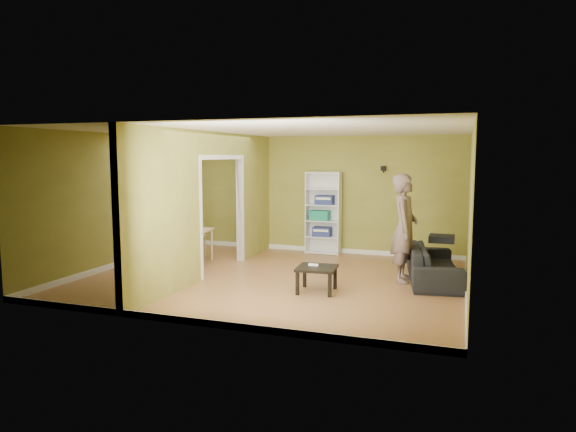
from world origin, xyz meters
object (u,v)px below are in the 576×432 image
object	(u,v)px
person	(405,219)
chair_far	(195,234)
sofa	(434,259)
bookshelf	(324,213)
chair_left	(153,237)
chair_near	(170,242)
coffee_table	(317,271)
dining_table	(183,233)

from	to	relation	value
person	chair_far	size ratio (longest dim) A/B	2.24
sofa	bookshelf	size ratio (longest dim) A/B	1.14
bookshelf	chair_left	world-z (taller)	bookshelf
sofa	chair_near	distance (m)	4.97
coffee_table	sofa	bearing A→B (deg)	38.33
coffee_table	dining_table	xyz separation A→B (m)	(-3.25, 1.41, 0.25)
person	chair_left	world-z (taller)	person
person	coffee_table	size ratio (longest dim) A/B	3.57
chair_left	chair_near	size ratio (longest dim) A/B	0.96
sofa	bookshelf	world-z (taller)	bookshelf
dining_table	chair_near	distance (m)	0.54
sofa	chair_far	xyz separation A→B (m)	(-4.99, 0.59, 0.10)
dining_table	chair_far	world-z (taller)	chair_far
bookshelf	coffee_table	bearing A→B (deg)	-76.94
person	chair_near	xyz separation A→B (m)	(-4.45, -0.29, -0.61)
sofa	chair_far	world-z (taller)	chair_far
sofa	coffee_table	size ratio (longest dim) A/B	3.37
coffee_table	dining_table	distance (m)	3.55
chair_near	chair_left	bearing A→B (deg)	151.88
coffee_table	chair_left	xyz separation A→B (m)	(-3.98, 1.44, 0.12)
person	coffee_table	bearing A→B (deg)	132.53
sofa	dining_table	size ratio (longest dim) A/B	1.91
bookshelf	sofa	bearing A→B (deg)	-37.42
coffee_table	dining_table	world-z (taller)	dining_table
sofa	dining_table	world-z (taller)	sofa
bookshelf	chair_near	distance (m)	3.45
coffee_table	chair_near	world-z (taller)	chair_near
sofa	coffee_table	bearing A→B (deg)	119.77
chair_near	chair_far	bearing A→B (deg)	100.54
dining_table	chair_left	xyz separation A→B (m)	(-0.74, 0.03, -0.13)
person	chair_far	xyz separation A→B (m)	(-4.50, 0.78, -0.60)
coffee_table	chair_near	distance (m)	3.34
bookshelf	chair_left	distance (m)	3.73
chair_left	bookshelf	bearing A→B (deg)	116.77
bookshelf	chair_far	world-z (taller)	bookshelf
chair_left	sofa	bearing A→B (deg)	86.62
coffee_table	chair_left	size ratio (longest dim) A/B	0.66
sofa	chair_near	bearing A→B (deg)	87.01
chair_near	chair_far	world-z (taller)	chair_far
chair_left	chair_far	xyz separation A→B (m)	(0.72, 0.51, 0.02)
coffee_table	chair_far	size ratio (longest dim) A/B	0.63
sofa	person	xyz separation A→B (m)	(-0.49, -0.20, 0.70)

